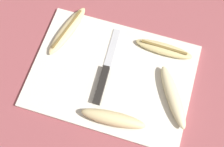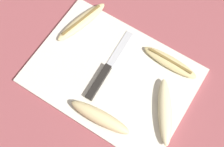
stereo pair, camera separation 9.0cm
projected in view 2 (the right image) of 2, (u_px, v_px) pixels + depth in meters
The scene contains 7 objects.
ground_plane at pixel (112, 76), 0.92m from camera, with size 4.00×4.00×0.00m, color #93474C.
cutting_board at pixel (112, 76), 0.92m from camera, with size 0.47×0.34×0.01m.
knife at pixel (102, 76), 0.90m from camera, with size 0.03×0.25×0.02m.
banana_ripe_center at pixel (100, 117), 0.84m from camera, with size 0.18×0.05×0.04m.
banana_cream_curved at pixel (165, 111), 0.85m from camera, with size 0.13×0.18×0.03m.
banana_spotted_left at pixel (170, 62), 0.92m from camera, with size 0.18×0.04×0.02m.
banana_mellow_near at pixel (82, 22), 0.97m from camera, with size 0.09×0.19×0.02m.
Camera 2 is at (0.18, -0.29, 0.86)m, focal length 50.00 mm.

